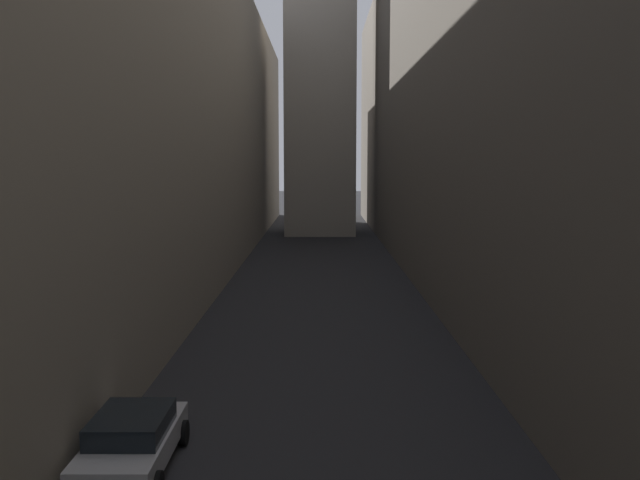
% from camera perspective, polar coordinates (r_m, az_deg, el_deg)
% --- Properties ---
extents(ground_plane, '(264.00, 264.00, 0.00)m').
position_cam_1_polar(ground_plane, '(39.84, 0.01, -4.08)').
color(ground_plane, '#232326').
extents(building_block_left, '(10.72, 108.00, 20.46)m').
position_cam_1_polar(building_block_left, '(42.69, -14.97, 10.19)').
color(building_block_left, gray).
rests_on(building_block_left, ground).
extents(building_block_right, '(11.65, 108.00, 23.91)m').
position_cam_1_polar(building_block_right, '(42.96, 15.67, 12.46)').
color(building_block_right, '#60594F').
rests_on(building_block_right, ground).
extents(parked_car_left_far, '(2.01, 4.37, 1.39)m').
position_cam_1_polar(parked_car_left_far, '(17.75, -14.89, -15.29)').
color(parked_car_left_far, '#B7B7BC').
rests_on(parked_car_left_far, ground).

